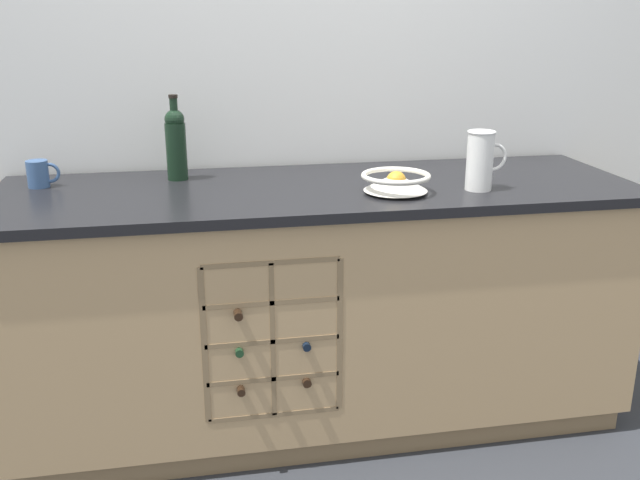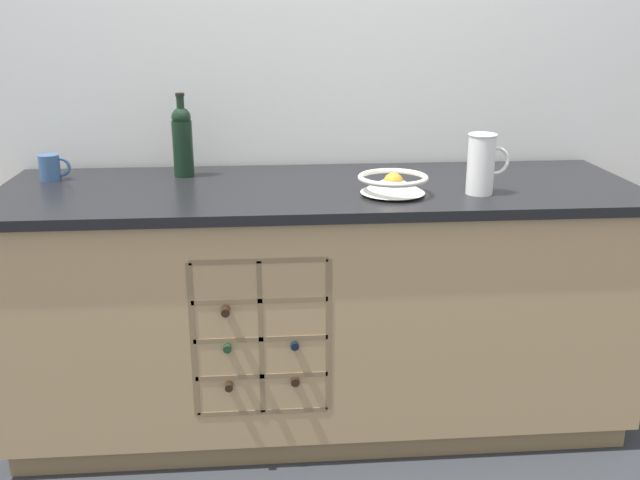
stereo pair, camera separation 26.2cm
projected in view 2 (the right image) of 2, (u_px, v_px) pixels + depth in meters
ground_plane at (320, 413)px, 2.84m from camera, size 14.00×14.00×0.00m
back_wall at (311, 77)px, 2.85m from camera, size 4.65×0.06×2.55m
kitchen_island at (319, 304)px, 2.70m from camera, size 2.29×0.77×0.93m
fruit_bowl at (393, 182)px, 2.42m from camera, size 0.24×0.24×0.08m
white_pitcher at (482, 163)px, 2.42m from camera, size 0.15×0.10×0.21m
ceramic_mug at (51, 168)px, 2.63m from camera, size 0.11×0.08×0.10m
standing_wine_bottle at (182, 139)px, 2.67m from camera, size 0.08×0.08×0.31m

